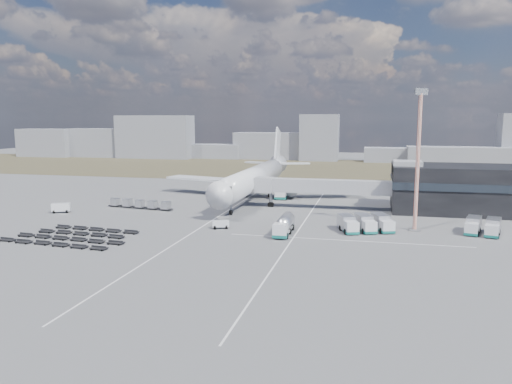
# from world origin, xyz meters

# --- Properties ---
(ground) EXTENTS (420.00, 420.00, 0.00)m
(ground) POSITION_xyz_m (0.00, 0.00, 0.00)
(ground) COLOR #565659
(ground) RESTS_ON ground
(grass_strip) EXTENTS (420.00, 90.00, 0.01)m
(grass_strip) POSITION_xyz_m (0.00, 110.00, 0.01)
(grass_strip) COLOR #433B28
(grass_strip) RESTS_ON ground
(lane_markings) EXTENTS (47.12, 110.00, 0.01)m
(lane_markings) POSITION_xyz_m (9.77, 3.00, 0.01)
(lane_markings) COLOR silver
(lane_markings) RESTS_ON ground
(terminal) EXTENTS (30.40, 16.40, 11.00)m
(terminal) POSITION_xyz_m (47.77, 23.96, 5.25)
(terminal) COLOR black
(terminal) RESTS_ON ground
(jet_bridge) EXTENTS (30.30, 3.80, 7.05)m
(jet_bridge) POSITION_xyz_m (15.90, 20.42, 5.05)
(jet_bridge) COLOR #939399
(jet_bridge) RESTS_ON ground
(airliner) EXTENTS (51.59, 64.53, 17.62)m
(airliner) POSITION_xyz_m (0.00, 32.38, 5.29)
(airliner) COLOR silver
(airliner) RESTS_ON ground
(skyline) EXTENTS (302.35, 23.32, 22.21)m
(skyline) POSITION_xyz_m (-17.98, 147.78, 7.77)
(skyline) COLOR gray
(skyline) RESTS_ON ground
(fuel_tanker) EXTENTS (2.56, 9.74, 3.14)m
(fuel_tanker) POSITION_xyz_m (13.93, -5.62, 1.57)
(fuel_tanker) COLOR silver
(fuel_tanker) RESTS_ON ground
(pushback_tug) EXTENTS (3.47, 2.68, 1.40)m
(pushback_tug) POSITION_xyz_m (1.78, -3.97, 0.70)
(pushback_tug) COLOR silver
(pushback_tug) RESTS_ON ground
(utility_van) EXTENTS (4.14, 3.08, 2.05)m
(utility_van) POSITION_xyz_m (-36.17, 2.92, 1.03)
(utility_van) COLOR silver
(utility_van) RESTS_ON ground
(catering_truck) EXTENTS (3.45, 7.18, 3.19)m
(catering_truck) POSITION_xyz_m (6.40, 32.87, 1.63)
(catering_truck) COLOR silver
(catering_truck) RESTS_ON ground
(service_trucks_near) EXTENTS (10.46, 9.18, 2.66)m
(service_trucks_near) POSITION_xyz_m (27.75, -0.21, 1.44)
(service_trucks_near) COLOR silver
(service_trucks_near) RESTS_ON ground
(service_trucks_far) EXTENTS (6.96, 7.70, 2.61)m
(service_trucks_far) POSITION_xyz_m (47.80, 1.96, 1.42)
(service_trucks_far) COLOR silver
(service_trucks_far) RESTS_ON ground
(uld_row) EXTENTS (16.13, 3.87, 1.76)m
(uld_row) POSITION_xyz_m (-21.85, 11.27, 1.05)
(uld_row) COLOR black
(uld_row) RESTS_ON ground
(baggage_dollies) EXTENTS (21.59, 13.98, 0.64)m
(baggage_dollies) POSITION_xyz_m (-20.42, -16.83, 0.32)
(baggage_dollies) COLOR black
(baggage_dollies) RESTS_ON ground
(floodlight_mast) EXTENTS (2.38, 1.95, 25.25)m
(floodlight_mast) POSITION_xyz_m (36.46, 2.21, 12.66)
(floodlight_mast) COLOR #C84220
(floodlight_mast) RESTS_ON ground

